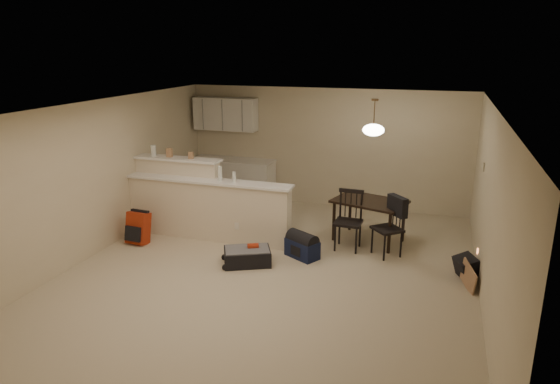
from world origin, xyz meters
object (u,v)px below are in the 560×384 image
at_px(red_backpack, 138,228).
at_px(black_daypack, 468,268).
at_px(pendant_lamp, 373,129).
at_px(dining_table, 369,205).
at_px(dining_chair_near, 348,221).
at_px(suitcase, 247,257).
at_px(dining_chair_far, 387,227).
at_px(navy_duffel, 302,249).

distance_m(red_backpack, black_daypack, 5.44).
bearing_deg(pendant_lamp, dining_table, 0.00).
xyz_separation_m(dining_chair_near, suitcase, (-1.39, -1.10, -0.38)).
xyz_separation_m(dining_table, dining_chair_near, (-0.28, -0.48, -0.15)).
bearing_deg(dining_table, dining_chair_far, -39.18).
relative_size(dining_chair_far, navy_duffel, 1.78).
height_order(dining_chair_far, black_daypack, dining_chair_far).
relative_size(pendant_lamp, suitcase, 0.86).
relative_size(dining_chair_near, black_daypack, 2.67).
bearing_deg(pendant_lamp, navy_duffel, -130.93).
bearing_deg(navy_duffel, suitcase, -115.61).
height_order(dining_table, pendant_lamp, pendant_lamp).
xyz_separation_m(suitcase, black_daypack, (3.30, 0.52, 0.04)).
bearing_deg(dining_chair_near, black_daypack, -15.72).
relative_size(pendant_lamp, navy_duffel, 1.13).
xyz_separation_m(pendant_lamp, dining_chair_far, (0.38, -0.55, -1.50)).
distance_m(navy_duffel, black_daypack, 2.54).
distance_m(suitcase, red_backpack, 2.16).
height_order(dining_chair_near, red_backpack, dining_chair_near).
bearing_deg(dining_chair_near, suitcase, -140.61).
bearing_deg(dining_chair_far, red_backpack, -121.51).
distance_m(dining_chair_near, red_backpack, 3.64).
height_order(pendant_lamp, suitcase, pendant_lamp).
relative_size(dining_chair_near, dining_chair_far, 1.04).
bearing_deg(red_backpack, dining_chair_far, 14.23).
xyz_separation_m(dining_chair_far, black_daypack, (1.25, -0.51, -0.32)).
relative_size(pendant_lamp, dining_chair_near, 0.61).
xyz_separation_m(dining_table, red_backpack, (-3.81, -1.34, -0.38)).
xyz_separation_m(dining_table, navy_duffel, (-0.91, -1.05, -0.51)).
height_order(suitcase, black_daypack, black_daypack).
bearing_deg(pendant_lamp, dining_chair_near, -120.09).
height_order(dining_chair_far, red_backpack, dining_chair_far).
distance_m(suitcase, black_daypack, 3.34).
xyz_separation_m(dining_table, black_daypack, (1.62, -1.05, -0.49)).
distance_m(dining_chair_near, dining_chair_far, 0.66).
bearing_deg(dining_table, navy_duffel, -114.86).
height_order(dining_table, black_daypack, dining_table).
xyz_separation_m(dining_chair_near, red_backpack, (-3.53, -0.86, -0.23)).
xyz_separation_m(pendant_lamp, dining_chair_near, (-0.28, -0.48, -1.49)).
bearing_deg(navy_duffel, dining_table, 78.77).
relative_size(dining_table, dining_chair_far, 1.40).
distance_m(pendant_lamp, black_daypack, 2.66).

